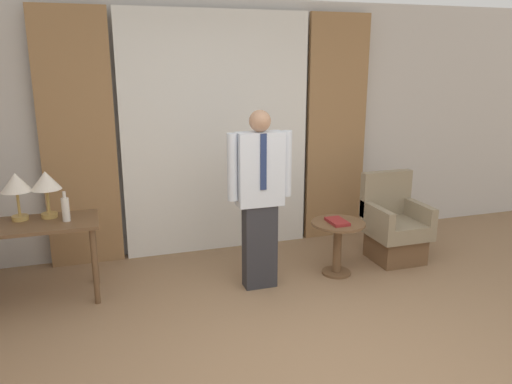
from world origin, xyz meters
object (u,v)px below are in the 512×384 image
(table_lamp_right, at_px, (46,183))
(side_table, at_px, (338,239))
(table_lamp_left, at_px, (16,185))
(person, at_px, (260,194))
(book, at_px, (337,222))
(armchair, at_px, (394,228))
(bottle_near_edge, at_px, (66,209))
(desk, at_px, (35,236))

(table_lamp_right, height_order, side_table, table_lamp_right)
(table_lamp_left, height_order, side_table, table_lamp_left)
(table_lamp_right, distance_m, person, 1.87)
(book, bearing_deg, person, -179.60)
(table_lamp_right, distance_m, book, 2.69)
(table_lamp_left, distance_m, person, 2.11)
(armchair, bearing_deg, side_table, -167.41)
(person, relative_size, book, 6.40)
(table_lamp_left, relative_size, side_table, 0.77)
(table_lamp_left, height_order, bottle_near_edge, table_lamp_left)
(table_lamp_right, bearing_deg, side_table, -9.00)
(bottle_near_edge, relative_size, armchair, 0.29)
(table_lamp_right, bearing_deg, table_lamp_left, 180.00)
(desk, height_order, table_lamp_left, table_lamp_left)
(table_lamp_right, relative_size, side_table, 0.77)
(desk, bearing_deg, armchair, -2.04)
(bottle_near_edge, height_order, book, bottle_near_edge)
(armchair, distance_m, book, 0.83)
(person, height_order, side_table, person)
(table_lamp_right, xyz_separation_m, armchair, (3.39, -0.25, -0.70))
(desk, distance_m, armchair, 3.52)
(bottle_near_edge, xyz_separation_m, book, (2.46, -0.28, -0.28))
(desk, relative_size, side_table, 1.95)
(desk, distance_m, table_lamp_left, 0.47)
(book, bearing_deg, table_lamp_left, 171.30)
(side_table, bearing_deg, person, -178.30)
(book, bearing_deg, desk, 173.48)
(armchair, relative_size, book, 3.55)
(side_table, bearing_deg, bottle_near_edge, 173.99)
(bottle_near_edge, distance_m, book, 2.50)
(table_lamp_right, xyz_separation_m, bottle_near_edge, (0.15, -0.16, -0.21))
(table_lamp_right, xyz_separation_m, person, (1.82, -0.44, -0.14))
(armchair, xyz_separation_m, book, (-0.78, -0.19, 0.22))
(desk, height_order, armchair, armchair)
(table_lamp_left, distance_m, table_lamp_right, 0.24)
(desk, height_order, bottle_near_edge, bottle_near_edge)
(desk, height_order, book, desk)
(table_lamp_left, bearing_deg, book, -8.70)
(bottle_near_edge, height_order, side_table, bottle_near_edge)
(side_table, height_order, book, book)
(bottle_near_edge, relative_size, person, 0.16)
(person, distance_m, side_table, 0.98)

